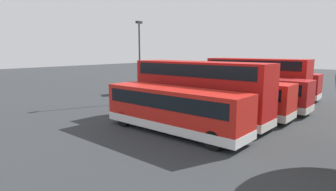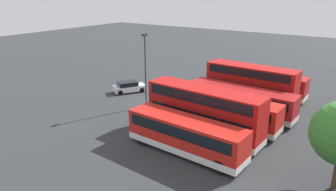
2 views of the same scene
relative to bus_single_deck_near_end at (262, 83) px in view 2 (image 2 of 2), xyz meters
The scene contains 9 objects.
ground_plane 13.48m from the bus_single_deck_near_end, 47.19° to the right, with size 140.00×140.00×0.00m, color #2D3033.
bus_single_deck_near_end is the anchor object (origin of this frame).
bus_double_decker_second 3.83m from the bus_single_deck_near_end, ahead, with size 3.04×10.49×4.55m.
bus_single_deck_third 7.32m from the bus_single_deck_near_end, ahead, with size 3.21×11.74×2.95m.
bus_single_deck_fourth 11.04m from the bus_single_deck_near_end, ahead, with size 3.01×10.87×2.95m.
bus_double_decker_fifth 14.39m from the bus_single_deck_near_end, ahead, with size 3.25×11.12×4.55m.
bus_single_deck_sixth 17.96m from the bus_single_deck_near_end, ahead, with size 3.17×10.45×2.95m.
car_hatchback_silver 17.03m from the bus_single_deck_near_end, 60.83° to the right, with size 4.41×3.74×1.43m.
lamp_post_tall 15.18m from the bus_single_deck_near_end, 40.35° to the right, with size 0.70×0.30×8.30m.
Camera 2 is at (28.73, 21.37, 12.74)m, focal length 33.60 mm.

